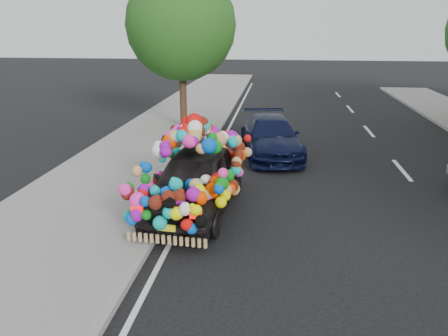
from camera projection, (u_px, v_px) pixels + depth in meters
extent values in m
plane|color=black|center=(275.00, 244.00, 8.35)|extent=(100.00, 100.00, 0.00)
cube|color=gray|center=(62.00, 229.00, 8.83)|extent=(4.00, 60.00, 0.12)
cube|color=gray|center=(155.00, 234.00, 8.60)|extent=(0.15, 60.00, 0.13)
cylinder|color=#332114|center=(183.00, 95.00, 17.34)|extent=(0.28, 0.28, 2.73)
sphere|color=#1B4713|center=(181.00, 25.00, 16.52)|extent=(4.20, 4.20, 4.20)
imported|color=black|center=(196.00, 180.00, 9.76)|extent=(1.96, 4.18, 1.38)
cube|color=red|center=(137.00, 210.00, 7.94)|extent=(0.22, 0.08, 0.14)
cube|color=red|center=(196.00, 215.00, 7.72)|extent=(0.22, 0.08, 0.14)
cube|color=yellow|center=(166.00, 228.00, 7.91)|extent=(0.34, 0.07, 0.12)
imported|color=black|center=(271.00, 136.00, 14.03)|extent=(2.35, 4.37, 1.20)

